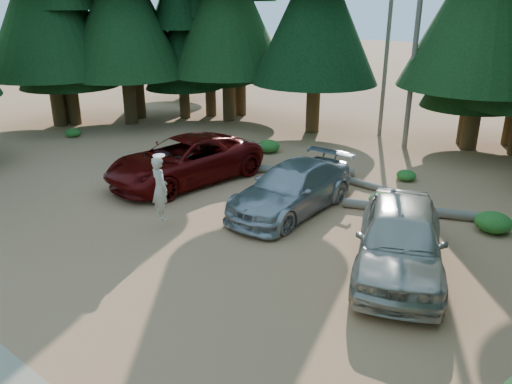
{
  "coord_description": "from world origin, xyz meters",
  "views": [
    {
      "loc": [
        9.57,
        -8.11,
        6.54
      ],
      "look_at": [
        0.97,
        2.77,
        1.25
      ],
      "focal_mm": 35.0,
      "sensor_mm": 36.0,
      "label": 1
    }
  ],
  "objects_px": {
    "red_pickup": "(185,160)",
    "silver_minivan_center": "(292,188)",
    "log_left": "(302,170)",
    "silver_minivan_right": "(400,238)",
    "log_right": "(421,211)",
    "frisbee_player": "(160,188)",
    "log_mid": "(378,188)"
  },
  "relations": [
    {
      "from": "red_pickup",
      "to": "silver_minivan_center",
      "type": "bearing_deg",
      "value": 9.91
    },
    {
      "from": "red_pickup",
      "to": "log_left",
      "type": "relative_size",
      "value": 1.49
    },
    {
      "from": "silver_minivan_center",
      "to": "silver_minivan_right",
      "type": "height_order",
      "value": "silver_minivan_right"
    },
    {
      "from": "silver_minivan_center",
      "to": "log_right",
      "type": "bearing_deg",
      "value": 31.8
    },
    {
      "from": "red_pickup",
      "to": "log_right",
      "type": "relative_size",
      "value": 1.24
    },
    {
      "from": "red_pickup",
      "to": "silver_minivan_right",
      "type": "xyz_separation_m",
      "value": [
        9.3,
        -1.43,
        0.05
      ]
    },
    {
      "from": "frisbee_player",
      "to": "red_pickup",
      "type": "bearing_deg",
      "value": -36.86
    },
    {
      "from": "silver_minivan_center",
      "to": "log_mid",
      "type": "height_order",
      "value": "silver_minivan_center"
    },
    {
      "from": "silver_minivan_center",
      "to": "log_left",
      "type": "bearing_deg",
      "value": 117.63
    },
    {
      "from": "silver_minivan_center",
      "to": "silver_minivan_right",
      "type": "relative_size",
      "value": 1.0
    },
    {
      "from": "log_mid",
      "to": "log_right",
      "type": "relative_size",
      "value": 0.62
    },
    {
      "from": "log_left",
      "to": "silver_minivan_center",
      "type": "bearing_deg",
      "value": -92.27
    },
    {
      "from": "log_left",
      "to": "frisbee_player",
      "type": "bearing_deg",
      "value": -125.08
    },
    {
      "from": "red_pickup",
      "to": "silver_minivan_right",
      "type": "relative_size",
      "value": 1.16
    },
    {
      "from": "frisbee_player",
      "to": "log_left",
      "type": "distance_m",
      "value": 7.08
    },
    {
      "from": "silver_minivan_center",
      "to": "silver_minivan_right",
      "type": "xyz_separation_m",
      "value": [
        4.43,
        -1.6,
        0.13
      ]
    },
    {
      "from": "red_pickup",
      "to": "log_mid",
      "type": "relative_size",
      "value": 2.0
    },
    {
      "from": "log_mid",
      "to": "red_pickup",
      "type": "bearing_deg",
      "value": -146.45
    },
    {
      "from": "silver_minivan_center",
      "to": "silver_minivan_right",
      "type": "distance_m",
      "value": 4.72
    },
    {
      "from": "silver_minivan_center",
      "to": "log_right",
      "type": "distance_m",
      "value": 4.28
    },
    {
      "from": "red_pickup",
      "to": "silver_minivan_right",
      "type": "height_order",
      "value": "silver_minivan_right"
    },
    {
      "from": "red_pickup",
      "to": "silver_minivan_center",
      "type": "height_order",
      "value": "red_pickup"
    },
    {
      "from": "silver_minivan_center",
      "to": "frisbee_player",
      "type": "height_order",
      "value": "frisbee_player"
    },
    {
      "from": "red_pickup",
      "to": "log_mid",
      "type": "distance_m",
      "value": 7.37
    },
    {
      "from": "red_pickup",
      "to": "frisbee_player",
      "type": "bearing_deg",
      "value": -46.09
    },
    {
      "from": "log_left",
      "to": "log_right",
      "type": "distance_m",
      "value": 5.5
    },
    {
      "from": "log_left",
      "to": "log_right",
      "type": "bearing_deg",
      "value": -42.17
    },
    {
      "from": "silver_minivan_right",
      "to": "red_pickup",
      "type": "bearing_deg",
      "value": 148.9
    },
    {
      "from": "silver_minivan_center",
      "to": "frisbee_player",
      "type": "relative_size",
      "value": 2.67
    },
    {
      "from": "silver_minivan_right",
      "to": "log_left",
      "type": "relative_size",
      "value": 1.28
    },
    {
      "from": "log_right",
      "to": "silver_minivan_right",
      "type": "bearing_deg",
      "value": -98.66
    },
    {
      "from": "frisbee_player",
      "to": "log_right",
      "type": "xyz_separation_m",
      "value": [
        5.96,
        5.84,
        -1.13
      ]
    }
  ]
}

